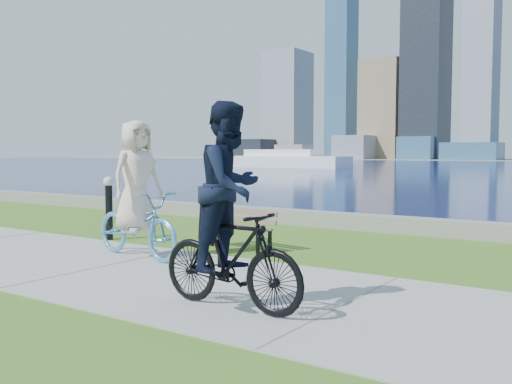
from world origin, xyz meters
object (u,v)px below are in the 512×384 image
park_bench (243,225)px  bollard_lamp (109,204)px  cyclist_woman (137,207)px  cyclist_man (230,223)px

park_bench → bollard_lamp: size_ratio=1.12×
park_bench → bollard_lamp: 2.94m
park_bench → cyclist_woman: size_ratio=0.63×
park_bench → cyclist_woman: cyclist_woman is taller
bollard_lamp → park_bench: bearing=13.0°
bollard_lamp → cyclist_man: bearing=-28.4°
bollard_lamp → cyclist_woman: 2.27m
cyclist_woman → cyclist_man: bearing=-108.5°
cyclist_woman → cyclist_man: cyclist_man is taller
park_bench → cyclist_woman: 2.04m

